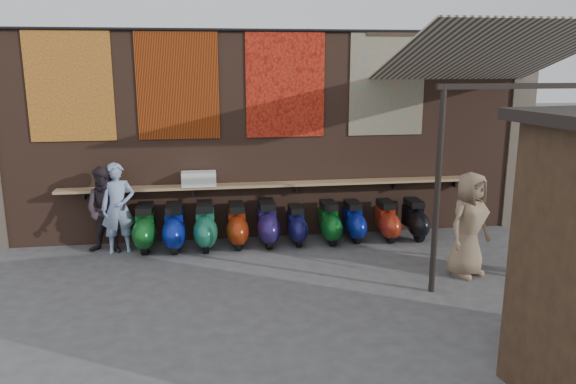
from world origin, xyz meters
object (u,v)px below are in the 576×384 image
at_px(shopper_navy, 570,228).
at_px(scooter_stool_6, 329,222).
at_px(scooter_stool_1, 174,228).
at_px(scooter_stool_5, 296,225).
at_px(scooter_stool_7, 354,221).
at_px(shelf_box, 199,179).
at_px(shopper_tan, 469,224).
at_px(scooter_stool_0, 145,228).
at_px(scooter_stool_8, 387,221).
at_px(diner_right, 106,210).
at_px(scooter_stool_9, 415,219).
at_px(scooter_stool_4, 267,223).
at_px(scooter_stool_3, 237,225).
at_px(scooter_stool_2, 205,226).
at_px(diner_left, 118,208).

bearing_deg(shopper_navy, scooter_stool_6, -61.17).
distance_m(scooter_stool_1, scooter_stool_5, 2.30).
bearing_deg(scooter_stool_7, shelf_box, 175.12).
bearing_deg(scooter_stool_7, shopper_tan, -57.20).
relative_size(scooter_stool_1, scooter_stool_7, 1.12).
height_order(scooter_stool_0, scooter_stool_8, scooter_stool_0).
distance_m(scooter_stool_0, diner_right, 0.76).
bearing_deg(shopper_navy, scooter_stool_9, -81.55).
bearing_deg(scooter_stool_4, shopper_tan, -34.05).
xyz_separation_m(scooter_stool_3, scooter_stool_7, (2.28, 0.03, -0.03)).
relative_size(scooter_stool_6, scooter_stool_9, 1.02).
bearing_deg(scooter_stool_6, scooter_stool_2, -179.31).
xyz_separation_m(scooter_stool_5, scooter_stool_7, (1.14, 0.03, 0.02)).
relative_size(shelf_box, scooter_stool_2, 0.72).
distance_m(shelf_box, scooter_stool_2, 0.91).
height_order(scooter_stool_1, diner_left, diner_left).
bearing_deg(scooter_stool_8, scooter_stool_6, 179.60).
distance_m(scooter_stool_5, shopper_navy, 4.71).
relative_size(scooter_stool_0, scooter_stool_1, 1.00).
bearing_deg(scooter_stool_8, scooter_stool_4, 179.06).
relative_size(scooter_stool_0, scooter_stool_4, 1.01).
xyz_separation_m(shelf_box, scooter_stool_6, (2.46, -0.31, -0.87)).
distance_m(diner_left, shopper_navy, 7.65).
distance_m(scooter_stool_9, shopper_navy, 2.98).
distance_m(scooter_stool_6, shopper_navy, 4.16).
bearing_deg(scooter_stool_2, scooter_stool_7, 1.69).
bearing_deg(scooter_stool_5, diner_left, -179.67).
distance_m(scooter_stool_7, shopper_tan, 2.52).
xyz_separation_m(shelf_box, scooter_stool_8, (3.61, -0.32, -0.88)).
distance_m(scooter_stool_0, scooter_stool_9, 5.19).
bearing_deg(scooter_stool_9, scooter_stool_4, 179.13).
height_order(scooter_stool_9, shopper_navy, shopper_navy).
height_order(scooter_stool_3, scooter_stool_6, scooter_stool_3).
height_order(scooter_stool_4, diner_right, diner_right).
bearing_deg(scooter_stool_5, scooter_stool_2, -178.14).
distance_m(scooter_stool_3, scooter_stool_5, 1.14).
bearing_deg(scooter_stool_7, diner_right, -179.42).
distance_m(scooter_stool_0, scooter_stool_6, 3.47).
bearing_deg(scooter_stool_4, scooter_stool_9, -0.87).
bearing_deg(diner_right, scooter_stool_0, 17.63).
xyz_separation_m(scooter_stool_1, scooter_stool_3, (1.16, 0.04, -0.02)).
xyz_separation_m(scooter_stool_2, scooter_stool_7, (2.87, 0.08, -0.05)).
bearing_deg(scooter_stool_0, diner_left, -175.26).
height_order(scooter_stool_1, scooter_stool_9, scooter_stool_1).
relative_size(scooter_stool_0, scooter_stool_8, 1.11).
relative_size(scooter_stool_2, shopper_tan, 0.52).
relative_size(scooter_stool_3, scooter_stool_7, 1.07).
height_order(scooter_stool_2, scooter_stool_6, scooter_stool_2).
height_order(scooter_stool_2, scooter_stool_3, scooter_stool_2).
bearing_deg(shopper_tan, scooter_stool_3, 123.74).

